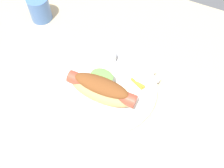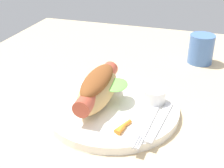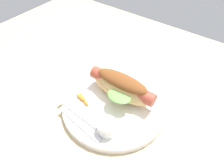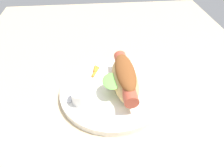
# 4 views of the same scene
# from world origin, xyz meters

# --- Properties ---
(ground_plane) EXTENTS (1.20, 0.90, 0.02)m
(ground_plane) POSITION_xyz_m (0.00, 0.00, -0.01)
(ground_plane) COLOR tan
(plate) EXTENTS (0.26, 0.26, 0.02)m
(plate) POSITION_xyz_m (-0.02, 0.01, 0.01)
(plate) COLOR white
(plate) RESTS_ON ground_plane
(hot_dog) EXTENTS (0.18, 0.09, 0.07)m
(hot_dog) POSITION_xyz_m (-0.02, -0.02, 0.05)
(hot_dog) COLOR tan
(hot_dog) RESTS_ON plate
(sauce_ramekin) EXTENTS (0.04, 0.04, 0.03)m
(sauce_ramekin) POSITION_xyz_m (-0.06, 0.09, 0.03)
(sauce_ramekin) COLOR white
(sauce_ramekin) RESTS_ON plate
(fork) EXTENTS (0.15, 0.02, 0.00)m
(fork) POSITION_xyz_m (0.02, 0.09, 0.02)
(fork) COLOR silver
(fork) RESTS_ON plate
(knife) EXTENTS (0.14, 0.03, 0.00)m
(knife) POSITION_xyz_m (0.01, 0.11, 0.02)
(knife) COLOR silver
(knife) RESTS_ON plate
(carrot_garnish) EXTENTS (0.04, 0.02, 0.01)m
(carrot_garnish) POSITION_xyz_m (0.05, 0.05, 0.02)
(carrot_garnish) COLOR orange
(carrot_garnish) RESTS_ON plate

